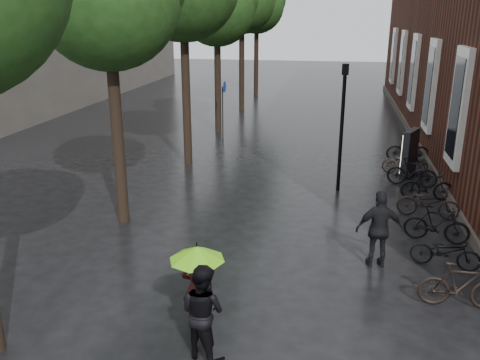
% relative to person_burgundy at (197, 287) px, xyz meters
% --- Properties ---
extents(person_burgundy, '(0.61, 0.44, 1.57)m').
position_rel_person_burgundy_xyz_m(person_burgundy, '(0.00, 0.00, 0.00)').
color(person_burgundy, black).
rests_on(person_burgundy, ground).
extents(person_black, '(1.05, 0.96, 1.76)m').
position_rel_person_burgundy_xyz_m(person_black, '(0.36, -0.92, 0.09)').
color(person_black, black).
rests_on(person_black, ground).
extents(lime_umbrella, '(1.00, 1.00, 1.47)m').
position_rel_person_burgundy_xyz_m(lime_umbrella, '(0.17, -0.50, 0.98)').
color(lime_umbrella, black).
rests_on(lime_umbrella, ground).
extents(pedestrian_walking, '(1.17, 0.65, 1.88)m').
position_rel_person_burgundy_xyz_m(pedestrian_walking, '(3.58, 3.09, 0.15)').
color(pedestrian_walking, black).
rests_on(pedestrian_walking, ground).
extents(parked_bicycles, '(2.03, 11.47, 1.02)m').
position_rel_person_burgundy_xyz_m(parked_bicycles, '(5.21, 7.17, -0.31)').
color(parked_bicycles, black).
rests_on(parked_bicycles, ground).
extents(ad_lightbox, '(0.27, 1.16, 1.74)m').
position_rel_person_burgundy_xyz_m(ad_lightbox, '(5.16, 10.48, 0.09)').
color(ad_lightbox, black).
rests_on(ad_lightbox, ground).
extents(lamp_post, '(0.22, 0.22, 4.22)m').
position_rel_person_burgundy_xyz_m(lamp_post, '(2.65, 8.42, 1.78)').
color(lamp_post, black).
rests_on(lamp_post, ground).
extents(cycle_sign, '(0.14, 0.50, 2.73)m').
position_rel_person_burgundy_xyz_m(cycle_sign, '(-2.74, 14.89, 1.02)').
color(cycle_sign, '#262628').
rests_on(cycle_sign, ground).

